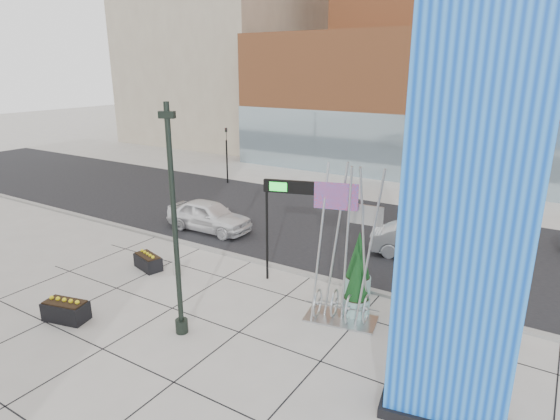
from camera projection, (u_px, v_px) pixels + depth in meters
The scene contains 18 objects.
ground at pixel (233, 311), 16.66m from camera, with size 160.00×160.00×0.00m, color #9E9991.
street_asphalt at pixel (348, 231), 24.77m from camera, with size 80.00×12.00×0.02m, color black.
curb_edge at pixel (291, 270), 19.89m from camera, with size 80.00×0.30×0.12m, color gray.
tower_podium at pixel (453, 104), 36.42m from camera, with size 34.00×10.00×11.00m, color #AD5E32.
tower_glass_front at pixel (433, 152), 33.42m from camera, with size 34.00×0.60×5.00m, color #8CA5B2.
blue_pylon at pixel (463, 237), 10.26m from camera, with size 3.15×1.82×9.88m.
lamp_post at pixel (176, 246), 14.46m from camera, with size 0.51×0.41×7.41m.
public_art_sculpture at pixel (343, 282), 15.67m from camera, with size 2.59×1.63×5.48m.
concrete_bollard at pixel (177, 268), 19.46m from camera, with size 0.33×0.33×0.65m, color gray.
overhead_street_sign at pixel (282, 197), 17.81m from camera, with size 1.94×0.75×4.20m.
round_planter_east at pixel (458, 299), 14.91m from camera, with size 1.04×1.04×2.61m.
round_planter_mid at pixel (358, 265), 17.61m from camera, with size 1.01×1.01×2.53m.
round_planter_west at pixel (357, 286), 16.10m from camera, with size 0.95×0.95×2.37m.
box_planter_north at pixel (148, 261), 20.08m from camera, with size 1.50×1.03×0.75m.
box_planter_south at pixel (66, 310), 16.00m from camera, with size 1.64×1.09×0.83m.
car_white_west at pixel (209, 216), 24.61m from camera, with size 1.91×4.74×1.61m, color white.
car_silver_mid at pixel (421, 242), 21.20m from camera, with size 1.57×4.49×1.48m, color #B0B4B8.
traffic_signal at pixel (227, 153), 34.21m from camera, with size 0.15×0.18×4.10m.
Camera 1 is at (9.28, -11.72, 8.36)m, focal length 30.00 mm.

